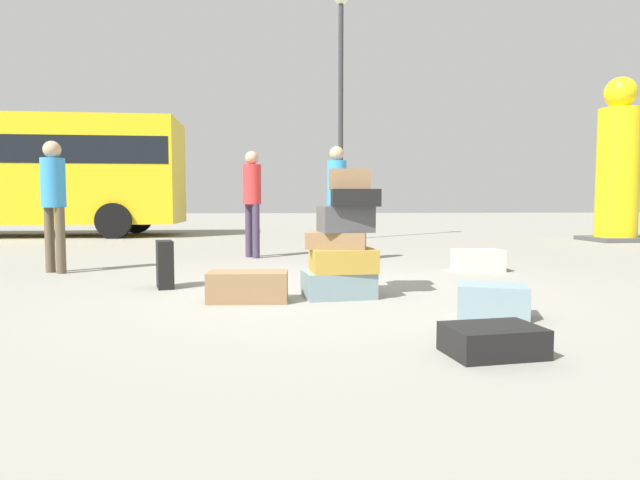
{
  "coord_description": "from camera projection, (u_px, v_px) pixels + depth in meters",
  "views": [
    {
      "loc": [
        -0.54,
        -5.47,
        0.92
      ],
      "look_at": [
        0.12,
        1.6,
        0.42
      ],
      "focal_mm": 30.38,
      "sensor_mm": 36.0,
      "label": 1
    }
  ],
  "objects": [
    {
      "name": "suitcase_slate_left_side",
      "position": [
        492.0,
        301.0,
        4.33
      ],
      "size": [
        0.63,
        0.53,
        0.26
      ],
      "primitive_type": "cube",
      "rotation": [
        0.0,
        0.0,
        -0.34
      ],
      "color": "gray",
      "rests_on": "ground"
    },
    {
      "name": "suitcase_tower",
      "position": [
        343.0,
        245.0,
        5.25
      ],
      "size": [
        0.74,
        0.64,
        1.24
      ],
      "color": "gray",
      "rests_on": "ground"
    },
    {
      "name": "person_passerby_in_red",
      "position": [
        252.0,
        194.0,
        8.91
      ],
      "size": [
        0.3,
        0.3,
        1.76
      ],
      "rotation": [
        0.0,
        0.0,
        -0.97
      ],
      "color": "#3F334C",
      "rests_on": "ground"
    },
    {
      "name": "ground_plane",
      "position": [
        323.0,
        292.0,
        5.55
      ],
      "size": [
        80.0,
        80.0,
        0.0
      ],
      "primitive_type": "plane",
      "color": "gray"
    },
    {
      "name": "suitcase_brown_behind_tower",
      "position": [
        248.0,
        286.0,
        5.01
      ],
      "size": [
        0.75,
        0.42,
        0.28
      ],
      "primitive_type": "cube",
      "rotation": [
        0.0,
        0.0,
        -0.06
      ],
      "color": "olive",
      "rests_on": "ground"
    },
    {
      "name": "suitcase_cream_right_side",
      "position": [
        478.0,
        260.0,
        7.23
      ],
      "size": [
        0.64,
        0.41,
        0.29
      ],
      "primitive_type": "cube",
      "rotation": [
        0.0,
        0.0,
        -0.03
      ],
      "color": "beige",
      "rests_on": "ground"
    },
    {
      "name": "lamp_post",
      "position": [
        341.0,
        78.0,
        13.05
      ],
      "size": [
        0.36,
        0.36,
        5.99
      ],
      "color": "#333338",
      "rests_on": "ground"
    },
    {
      "name": "person_tourist_with_camera",
      "position": [
        337.0,
        193.0,
        8.29
      ],
      "size": [
        0.3,
        0.34,
        1.77
      ],
      "rotation": [
        0.0,
        0.0,
        -1.44
      ],
      "color": "#3F334C",
      "rests_on": "ground"
    },
    {
      "name": "parked_bus",
      "position": [
        21.0,
        168.0,
        14.54
      ],
      "size": [
        8.39,
        2.84,
        3.15
      ],
      "rotation": [
        0.0,
        0.0,
        0.01
      ],
      "color": "yellow",
      "rests_on": "ground"
    },
    {
      "name": "yellow_dummy_statue",
      "position": [
        618.0,
        169.0,
        12.69
      ],
      "size": [
        1.3,
        1.3,
        3.82
      ],
      "color": "yellow",
      "rests_on": "ground"
    },
    {
      "name": "suitcase_black_white_trunk",
      "position": [
        165.0,
        264.0,
        5.79
      ],
      "size": [
        0.24,
        0.36,
        0.51
      ],
      "primitive_type": "cube",
      "rotation": [
        0.0,
        0.0,
        0.27
      ],
      "color": "black",
      "rests_on": "ground"
    },
    {
      "name": "person_bearded_onlooker",
      "position": [
        54.0,
        194.0,
        6.97
      ],
      "size": [
        0.3,
        0.3,
        1.7
      ],
      "rotation": [
        0.0,
        0.0,
        -0.6
      ],
      "color": "brown",
      "rests_on": "ground"
    },
    {
      "name": "suitcase_black_foreground_near",
      "position": [
        493.0,
        340.0,
        3.25
      ],
      "size": [
        0.6,
        0.46,
        0.18
      ],
      "primitive_type": "cube",
      "rotation": [
        0.0,
        0.0,
        0.13
      ],
      "color": "black",
      "rests_on": "ground"
    }
  ]
}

